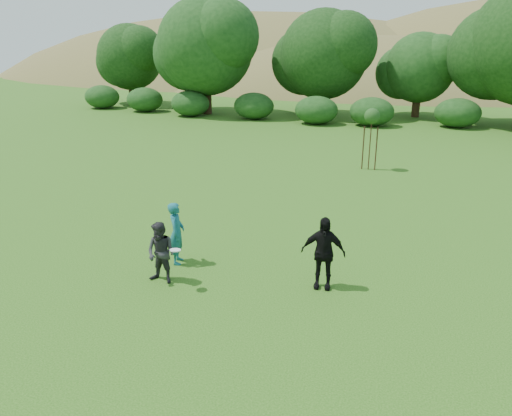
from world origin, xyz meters
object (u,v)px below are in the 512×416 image
Objects in this scene: player_grey at (161,253)px; player_black at (323,253)px; player_teal at (177,233)px; sapling at (372,118)px.

player_grey is 0.86× the size of player_black.
sapling is (3.45, 12.17, 1.55)m from player_teal.
player_grey is at bearing -103.71° from sapling.
player_black is (4.04, -0.04, 0.06)m from player_teal.
sapling is (-0.59, 12.21, 1.50)m from player_black.
player_grey is 13.83m from sapling.
player_black is at bearing 20.29° from player_grey.
player_teal is at bearing 103.49° from player_grey.
player_black is at bearing -109.84° from player_teal.
player_grey is at bearing -170.65° from player_black.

